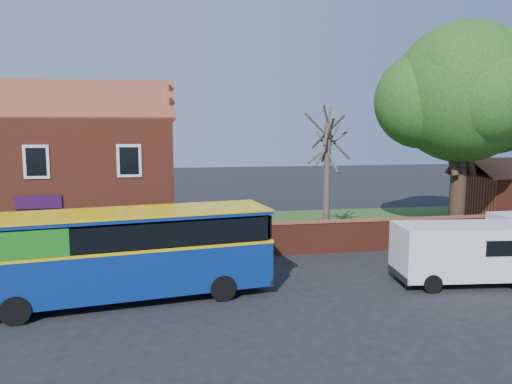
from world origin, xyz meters
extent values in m
plane|color=black|center=(0.00, 0.00, 0.00)|extent=(120.00, 120.00, 0.00)
cube|color=gray|center=(-7.00, 5.75, 0.06)|extent=(18.00, 3.50, 0.12)
cube|color=slate|center=(-7.00, 4.00, 0.07)|extent=(18.00, 0.15, 0.14)
cube|color=#426B28|center=(13.00, 13.00, 0.02)|extent=(26.00, 12.00, 0.04)
cube|color=maroon|center=(-7.00, 11.50, 3.25)|extent=(12.00, 8.00, 6.50)
cube|color=brown|center=(-7.00, 9.50, 7.50)|extent=(12.30, 4.08, 2.16)
cube|color=brown|center=(-7.00, 13.50, 7.50)|extent=(12.30, 4.08, 2.16)
cube|color=black|center=(-7.00, 7.47, 4.60)|extent=(1.10, 0.06, 1.50)
cube|color=#4C0F19|center=(-7.00, 7.45, 1.10)|extent=(0.95, 0.04, 2.10)
cube|color=silver|center=(-7.00, 7.47, 1.15)|extent=(1.20, 0.06, 2.30)
cube|color=#2D0C35|center=(-7.00, 7.44, 2.80)|extent=(2.00, 0.06, 0.60)
cube|color=maroon|center=(13.00, 7.00, 0.75)|extent=(22.00, 0.30, 1.50)
cube|color=brown|center=(13.00, 7.00, 1.55)|extent=(22.00, 0.38, 0.10)
cube|color=navy|center=(-2.94, 1.76, 1.20)|extent=(10.72, 4.19, 1.66)
cube|color=yellow|center=(-2.94, 1.76, 2.03)|extent=(10.74, 4.21, 0.10)
cube|color=black|center=(-2.94, 1.76, 2.52)|extent=(10.31, 4.14, 0.83)
cube|color=#1F891D|center=(-6.34, 1.23, 2.52)|extent=(3.92, 3.17, 0.89)
cube|color=navy|center=(-2.94, 1.76, 3.08)|extent=(10.72, 4.19, 0.14)
cube|color=yellow|center=(-2.94, 1.76, 3.16)|extent=(10.77, 4.23, 0.06)
cylinder|color=black|center=(-6.05, 0.03, 0.47)|extent=(0.97, 0.42, 0.94)
cylinder|color=black|center=(-6.43, 2.46, 0.47)|extent=(0.97, 0.42, 0.94)
cylinder|color=black|center=(0.55, 1.06, 0.47)|extent=(0.97, 0.42, 0.94)
cylinder|color=black|center=(0.18, 3.48, 0.47)|extent=(0.97, 0.42, 0.94)
cube|color=white|center=(10.12, 1.37, 1.34)|extent=(5.56, 2.68, 2.04)
cylinder|color=black|center=(8.31, 0.54, 0.35)|extent=(0.73, 0.29, 0.71)
cylinder|color=black|center=(8.52, 2.55, 0.35)|extent=(0.73, 0.29, 0.71)
cylinder|color=black|center=(11.94, 2.20, 0.35)|extent=(0.73, 0.29, 0.71)
cylinder|color=black|center=(13.95, 4.28, 0.34)|extent=(0.69, 0.23, 0.69)
cylinder|color=black|center=(14.80, 9.44, 2.45)|extent=(0.85, 0.85, 4.91)
sphere|color=#3E8028|center=(14.80, 9.44, 8.00)|extent=(7.68, 7.68, 7.68)
sphere|color=#3E8028|center=(17.04, 9.87, 7.36)|extent=(5.55, 5.55, 5.55)
sphere|color=#3E8028|center=(12.78, 10.08, 7.58)|extent=(5.33, 5.33, 5.33)
cylinder|color=#4C4238|center=(7.05, 9.30, 3.16)|extent=(0.36, 0.36, 6.32)
cylinder|color=#4C4238|center=(7.05, 9.30, 5.41)|extent=(0.37, 3.08, 2.48)
cylinder|color=#4C4238|center=(7.05, 9.30, 5.19)|extent=(1.61, 2.28, 2.27)
cylinder|color=#4C4238|center=(7.05, 9.30, 5.64)|extent=(2.59, 1.19, 2.52)
camera|label=1|loc=(-1.30, -15.94, 6.14)|focal=35.00mm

